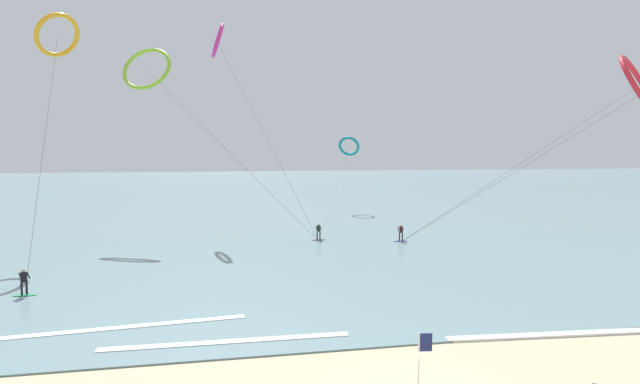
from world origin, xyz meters
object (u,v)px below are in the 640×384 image
(kite_lime, at_px, (147,69))
(beach_flag, at_px, (421,364))
(surfer_charcoal, at_px, (319,233))
(kite_magenta, at_px, (218,41))
(surfer_navy, at_px, (401,234))
(kite_teal, at_px, (349,146))
(kite_crimson, at_px, (638,84))
(surfer_emerald, at_px, (24,284))
(kite_amber, at_px, (57,35))

(kite_lime, height_order, beach_flag, kite_lime)
(surfer_charcoal, height_order, kite_magenta, kite_magenta)
(surfer_navy, relative_size, kite_teal, 0.07)
(surfer_navy, bearing_deg, beach_flag, 87.56)
(kite_crimson, bearing_deg, surfer_emerald, 142.26)
(surfer_charcoal, xyz_separation_m, kite_teal, (9.07, 23.96, 8.86))
(surfer_charcoal, bearing_deg, beach_flag, 87.86)
(kite_crimson, distance_m, kite_amber, 49.03)
(kite_teal, bearing_deg, surfer_charcoal, 98.41)
(surfer_emerald, distance_m, kite_amber, 25.92)
(surfer_navy, distance_m, kite_teal, 27.62)
(surfer_emerald, height_order, surfer_navy, same)
(surfer_emerald, xyz_separation_m, kite_amber, (-2.81, 17.62, 18.80))
(kite_amber, height_order, beach_flag, kite_amber)
(kite_crimson, height_order, kite_lime, kite_lime)
(surfer_charcoal, bearing_deg, kite_amber, -2.53)
(surfer_charcoal, bearing_deg, kite_crimson, 145.28)
(surfer_charcoal, height_order, kite_amber, kite_amber)
(surfer_emerald, relative_size, kite_crimson, 0.10)
(beach_flag, bearing_deg, kite_amber, 120.85)
(surfer_charcoal, relative_size, kite_crimson, 0.10)
(surfer_navy, height_order, kite_lime, kite_lime)
(kite_teal, distance_m, beach_flag, 59.14)
(surfer_emerald, bearing_deg, kite_amber, -117.12)
(kite_crimson, bearing_deg, kite_amber, 121.09)
(kite_lime, bearing_deg, kite_magenta, 40.95)
(kite_amber, bearing_deg, surfer_navy, 122.14)
(surfer_charcoal, distance_m, kite_lime, 25.34)
(kite_magenta, distance_m, beach_flag, 48.73)
(kite_amber, distance_m, beach_flag, 45.10)
(kite_amber, relative_size, kite_teal, 0.84)
(surfer_navy, xyz_separation_m, kite_amber, (-31.98, 4.36, 18.80))
(kite_amber, distance_m, kite_lime, 9.21)
(kite_magenta, bearing_deg, surfer_charcoal, 35.96)
(surfer_charcoal, distance_m, kite_magenta, 25.24)
(kite_teal, xyz_separation_m, kite_lime, (-26.21, -16.05, 8.04))
(kite_amber, distance_m, kite_magenta, 16.82)
(surfer_charcoal, xyz_separation_m, kite_crimson, (21.03, -16.07, 13.09))
(kite_crimson, xyz_separation_m, kite_teal, (-11.96, 40.03, -4.23))
(kite_crimson, bearing_deg, surfer_navy, 96.56)
(surfer_emerald, distance_m, kite_teal, 50.53)
(surfer_emerald, bearing_deg, beach_flag, 99.54)
(beach_flag, bearing_deg, kite_lime, 109.10)
(surfer_emerald, bearing_deg, surfer_charcoal, 179.74)
(surfer_navy, distance_m, kite_amber, 37.35)
(kite_teal, bearing_deg, beach_flag, 107.46)
(surfer_emerald, height_order, kite_magenta, kite_magenta)
(surfer_emerald, relative_size, surfer_navy, 1.00)
(surfer_emerald, bearing_deg, kite_crimson, 142.97)
(kite_crimson, height_order, beach_flag, kite_crimson)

